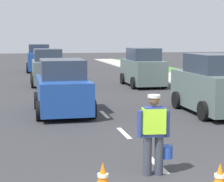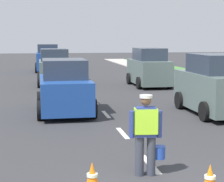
# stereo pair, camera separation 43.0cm
# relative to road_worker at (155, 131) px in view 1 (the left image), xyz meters

# --- Properties ---
(ground_plane) EXTENTS (96.00, 96.00, 0.00)m
(ground_plane) POSITION_rel_road_worker_xyz_m (0.27, 18.98, -0.93)
(ground_plane) COLOR #333335
(lane_center_line) EXTENTS (0.14, 46.40, 0.01)m
(lane_center_line) POSITION_rel_road_worker_xyz_m (0.27, 23.18, -0.93)
(lane_center_line) COLOR silver
(lane_center_line) RESTS_ON ground
(road_worker) EXTENTS (0.77, 0.36, 1.67)m
(road_worker) POSITION_rel_road_worker_xyz_m (0.00, 0.00, 0.00)
(road_worker) COLOR #383D4C
(road_worker) RESTS_ON ground
(traffic_cone_near) EXTENTS (0.36, 0.36, 0.56)m
(traffic_cone_near) POSITION_rel_road_worker_xyz_m (0.86, -1.18, -0.66)
(traffic_cone_near) COLOR black
(traffic_cone_near) RESTS_ON ground
(traffic_cone_far) EXTENTS (0.36, 0.36, 0.58)m
(traffic_cone_far) POSITION_rel_road_worker_xyz_m (-1.22, -0.74, -0.65)
(traffic_cone_far) COLOR black
(traffic_cone_far) RESTS_ON ground
(car_oncoming_lead) EXTENTS (2.05, 3.86, 2.01)m
(car_oncoming_lead) POSITION_rel_road_worker_xyz_m (-1.20, 7.28, 0.00)
(car_oncoming_lead) COLOR #1E4799
(car_oncoming_lead) RESTS_ON ground
(car_parked_far) EXTENTS (1.98, 3.99, 2.22)m
(car_parked_far) POSITION_rel_road_worker_xyz_m (4.15, 14.88, 0.10)
(car_parked_far) COLOR slate
(car_parked_far) RESTS_ON ground
(car_oncoming_third) EXTENTS (2.08, 4.08, 2.27)m
(car_oncoming_third) POSITION_rel_road_worker_xyz_m (-1.38, 26.42, 0.13)
(car_oncoming_third) COLOR #1E4799
(car_oncoming_third) RESTS_ON ground
(car_parked_curbside) EXTENTS (1.94, 4.03, 2.21)m
(car_parked_curbside) POSITION_rel_road_worker_xyz_m (4.21, 6.10, 0.10)
(car_parked_curbside) COLOR slate
(car_parked_curbside) RESTS_ON ground
(car_oncoming_second) EXTENTS (2.04, 3.88, 2.15)m
(car_oncoming_second) POSITION_rel_road_worker_xyz_m (-1.21, 16.54, 0.07)
(car_oncoming_second) COLOR slate
(car_oncoming_second) RESTS_ON ground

